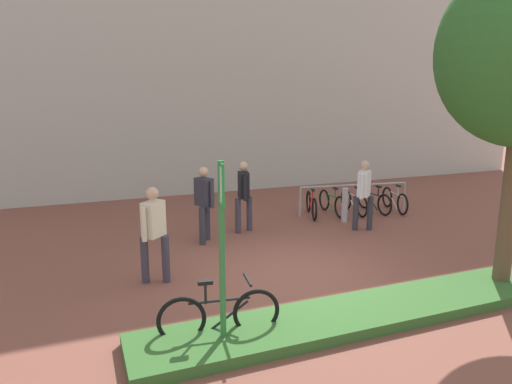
{
  "coord_description": "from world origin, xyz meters",
  "views": [
    {
      "loc": [
        -3.61,
        -7.08,
        3.24
      ],
      "look_at": [
        -0.28,
        1.39,
        1.32
      ],
      "focal_mm": 32.15,
      "sensor_mm": 36.0,
      "label": 1
    }
  ],
  "objects_px": {
    "bike_rack_cluster": "(354,201)",
    "person_suited_dark": "(204,200)",
    "person_shirt_blue": "(154,229)",
    "person_suited_navy": "(244,192)",
    "bike_at_sign": "(220,315)",
    "bollard_steel": "(345,205)",
    "parking_sign_post": "(222,229)",
    "person_shirt_white": "(364,191)"
  },
  "relations": [
    {
      "from": "parking_sign_post",
      "to": "person_shirt_blue",
      "type": "height_order",
      "value": "parking_sign_post"
    },
    {
      "from": "person_suited_navy",
      "to": "bike_rack_cluster",
      "type": "bearing_deg",
      "value": 9.18
    },
    {
      "from": "parking_sign_post",
      "to": "person_shirt_white",
      "type": "bearing_deg",
      "value": 39.04
    },
    {
      "from": "bike_rack_cluster",
      "to": "person_shirt_white",
      "type": "relative_size",
      "value": 1.85
    },
    {
      "from": "bike_at_sign",
      "to": "person_shirt_white",
      "type": "relative_size",
      "value": 0.97
    },
    {
      "from": "bike_rack_cluster",
      "to": "person_shirt_blue",
      "type": "relative_size",
      "value": 1.85
    },
    {
      "from": "bollard_steel",
      "to": "person_shirt_blue",
      "type": "bearing_deg",
      "value": -157.07
    },
    {
      "from": "bollard_steel",
      "to": "person_suited_navy",
      "type": "relative_size",
      "value": 0.52
    },
    {
      "from": "bollard_steel",
      "to": "person_suited_dark",
      "type": "relative_size",
      "value": 0.52
    },
    {
      "from": "bike_rack_cluster",
      "to": "person_suited_navy",
      "type": "relative_size",
      "value": 1.85
    },
    {
      "from": "bike_rack_cluster",
      "to": "person_suited_navy",
      "type": "xyz_separation_m",
      "value": [
        -3.49,
        -0.56,
        0.64
      ]
    },
    {
      "from": "bollard_steel",
      "to": "person_shirt_blue",
      "type": "distance_m",
      "value": 5.75
    },
    {
      "from": "parking_sign_post",
      "to": "bike_rack_cluster",
      "type": "distance_m",
      "value": 7.82
    },
    {
      "from": "person_shirt_blue",
      "to": "person_suited_dark",
      "type": "height_order",
      "value": "same"
    },
    {
      "from": "parking_sign_post",
      "to": "bike_at_sign",
      "type": "relative_size",
      "value": 1.48
    },
    {
      "from": "person_suited_navy",
      "to": "person_suited_dark",
      "type": "bearing_deg",
      "value": -157.79
    },
    {
      "from": "person_shirt_blue",
      "to": "person_suited_navy",
      "type": "height_order",
      "value": "same"
    },
    {
      "from": "parking_sign_post",
      "to": "bollard_steel",
      "type": "height_order",
      "value": "parking_sign_post"
    },
    {
      "from": "bollard_steel",
      "to": "person_suited_navy",
      "type": "bearing_deg",
      "value": 177.66
    },
    {
      "from": "person_shirt_blue",
      "to": "bike_at_sign",
      "type": "bearing_deg",
      "value": -77.81
    },
    {
      "from": "parking_sign_post",
      "to": "person_shirt_blue",
      "type": "distance_m",
      "value": 2.6
    },
    {
      "from": "person_shirt_white",
      "to": "person_shirt_blue",
      "type": "bearing_deg",
      "value": -164.98
    },
    {
      "from": "person_shirt_blue",
      "to": "parking_sign_post",
      "type": "bearing_deg",
      "value": -79.36
    },
    {
      "from": "parking_sign_post",
      "to": "person_shirt_blue",
      "type": "xyz_separation_m",
      "value": [
        -0.47,
        2.48,
        -0.63
      ]
    },
    {
      "from": "person_shirt_white",
      "to": "person_shirt_blue",
      "type": "relative_size",
      "value": 1.0
    },
    {
      "from": "parking_sign_post",
      "to": "bollard_steel",
      "type": "distance_m",
      "value": 6.83
    },
    {
      "from": "bike_at_sign",
      "to": "person_suited_navy",
      "type": "height_order",
      "value": "person_suited_navy"
    },
    {
      "from": "bike_rack_cluster",
      "to": "person_suited_dark",
      "type": "xyz_separation_m",
      "value": [
        -4.58,
        -1.01,
        0.64
      ]
    },
    {
      "from": "bike_rack_cluster",
      "to": "person_suited_dark",
      "type": "distance_m",
      "value": 4.73
    },
    {
      "from": "parking_sign_post",
      "to": "person_suited_navy",
      "type": "height_order",
      "value": "parking_sign_post"
    },
    {
      "from": "parking_sign_post",
      "to": "bike_at_sign",
      "type": "xyz_separation_m",
      "value": [
        0.02,
        0.22,
        -1.27
      ]
    },
    {
      "from": "bike_at_sign",
      "to": "person_shirt_white",
      "type": "distance_m",
      "value": 6.07
    },
    {
      "from": "parking_sign_post",
      "to": "bike_rack_cluster",
      "type": "relative_size",
      "value": 0.78
    },
    {
      "from": "bike_rack_cluster",
      "to": "parking_sign_post",
      "type": "bearing_deg",
      "value": -135.71
    },
    {
      "from": "bike_at_sign",
      "to": "bollard_steel",
      "type": "bearing_deg",
      "value": 43.2
    },
    {
      "from": "bike_at_sign",
      "to": "bollard_steel",
      "type": "xyz_separation_m",
      "value": [
        4.78,
        4.49,
        0.1
      ]
    },
    {
      "from": "bike_at_sign",
      "to": "person_shirt_blue",
      "type": "bearing_deg",
      "value": 102.19
    },
    {
      "from": "person_suited_dark",
      "to": "person_suited_navy",
      "type": "height_order",
      "value": "same"
    },
    {
      "from": "bollard_steel",
      "to": "person_shirt_blue",
      "type": "xyz_separation_m",
      "value": [
        -5.27,
        -2.23,
        0.53
      ]
    },
    {
      "from": "bike_rack_cluster",
      "to": "person_suited_navy",
      "type": "distance_m",
      "value": 3.59
    },
    {
      "from": "person_suited_dark",
      "to": "person_shirt_white",
      "type": "bearing_deg",
      "value": -7.12
    },
    {
      "from": "bike_rack_cluster",
      "to": "person_shirt_blue",
      "type": "bearing_deg",
      "value": -154.12
    }
  ]
}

